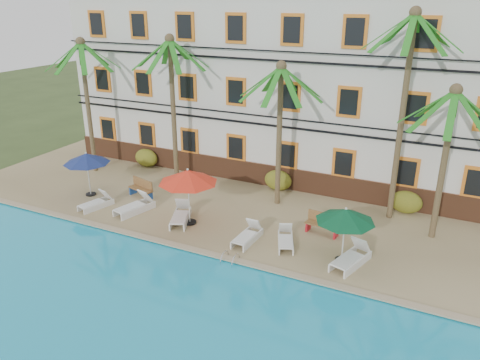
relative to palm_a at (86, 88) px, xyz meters
The scene contains 25 objects.
ground 12.00m from the palm_a, 25.68° to the right, with size 100.00×100.00×0.00m, color #384C23.
pool_deck 10.99m from the palm_a, ahead, with size 30.00×12.00×0.25m, color tan.
swimming_pool 16.05m from the palm_a, 50.15° to the right, with size 26.00×12.00×0.20m, color #1CA7D2.
pool_coping 12.27m from the palm_a, 29.82° to the right, with size 30.00×0.35×0.06m, color tan.
hotel_building 11.10m from the palm_a, 28.44° to the left, with size 25.40×6.44×10.22m.
palm_a is the anchor object (origin of this frame).
palm_b 5.34m from the palm_a, ahead, with size 4.01×4.01×7.96m.
palm_c 11.53m from the palm_a, ahead, with size 4.01×4.01×7.02m.
palm_d 16.94m from the palm_a, ahead, with size 4.01×4.01×9.34m.
palm_e 18.86m from the palm_a, ahead, with size 4.01×4.01×6.59m.
shrub_left 5.31m from the palm_a, 39.04° to the left, with size 1.50×0.90×1.10m, color #274F16.
shrub_mid 11.92m from the palm_a, ahead, with size 1.50×0.90×1.10m, color #274F16.
shrub_right 18.11m from the palm_a, ahead, with size 1.50×0.90×1.10m, color #274F16.
umbrella_blue 4.80m from the palm_a, 51.75° to the right, with size 2.35×2.35×2.35m.
umbrella_red 9.81m from the palm_a, 22.05° to the right, with size 2.67×2.67×2.66m.
umbrella_green 16.55m from the palm_a, 13.36° to the right, with size 2.30×2.30×2.30m.
lounger_a 7.23m from the palm_a, 47.54° to the right, with size 1.03×1.82×0.81m.
lounger_b 8.23m from the palm_a, 32.42° to the right, with size 1.23×2.14×0.96m.
lounger_c 10.12m from the palm_a, 23.26° to the right, with size 1.40×2.09×0.93m.
lounger_d 13.32m from the palm_a, 18.35° to the right, with size 0.73×1.83×0.85m.
lounger_e 14.62m from the palm_a, 14.75° to the right, with size 1.21×1.81×0.81m.
lounger_f 17.32m from the palm_a, 13.49° to the right, with size 1.28×2.16×0.96m.
bench_left 6.92m from the palm_a, 22.01° to the right, with size 1.57×0.84×0.93m.
bench_right 15.29m from the palm_a, ahead, with size 1.55×0.65×0.93m.
pool_ladder 14.09m from the palm_a, 25.56° to the right, with size 0.54×0.74×0.74m.
Camera 1 is at (9.42, -15.16, 9.92)m, focal length 35.00 mm.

